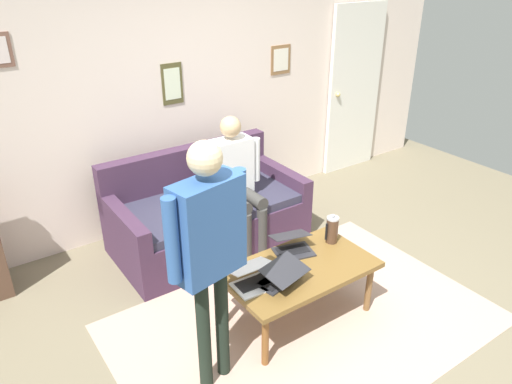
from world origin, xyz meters
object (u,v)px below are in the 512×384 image
at_px(interior_door, 354,90).
at_px(coffee_table, 299,272).
at_px(person_seated, 236,177).
at_px(couch, 206,215).
at_px(laptop_left, 292,246).
at_px(laptop_center, 278,276).
at_px(person_standing, 209,240).
at_px(french_press, 332,229).
at_px(laptop_right, 254,278).

xyz_separation_m(interior_door, coffee_table, (2.45, 1.94, -0.61)).
bearing_deg(interior_door, person_seated, 19.77).
height_order(couch, coffee_table, couch).
height_order(laptop_left, laptop_center, laptop_center).
relative_size(coffee_table, person_standing, 0.67).
height_order(interior_door, laptop_center, interior_door).
relative_size(couch, person_standing, 1.05).
relative_size(couch, laptop_left, 4.95).
xyz_separation_m(french_press, person_seated, (0.26, -1.00, 0.15)).
bearing_deg(laptop_right, french_press, -173.40).
height_order(laptop_left, person_seated, person_seated).
height_order(person_standing, person_seated, person_standing).
xyz_separation_m(couch, laptop_left, (-0.12, 1.15, 0.20)).
relative_size(interior_door, laptop_left, 5.75).
bearing_deg(french_press, laptop_center, 14.65).
height_order(coffee_table, french_press, french_press).
xyz_separation_m(coffee_table, french_press, (-0.43, -0.12, 0.16)).
distance_m(couch, french_press, 1.34).
distance_m(laptop_right, person_standing, 0.75).
xyz_separation_m(couch, laptop_right, (0.36, 1.32, 0.20)).
bearing_deg(coffee_table, interior_door, -141.64).
distance_m(laptop_center, person_seated, 1.26).
bearing_deg(laptop_center, french_press, -165.35).
height_order(laptop_right, person_standing, person_standing).
height_order(french_press, person_seated, person_seated).
bearing_deg(person_standing, laptop_left, -158.45).
bearing_deg(french_press, laptop_right, 6.60).
distance_m(interior_door, laptop_center, 3.38).
bearing_deg(laptop_left, couch, -83.90).
height_order(laptop_left, french_press, french_press).
bearing_deg(couch, french_press, 110.78).
distance_m(laptop_left, laptop_center, 0.41).
bearing_deg(laptop_center, person_seated, -109.25).
distance_m(coffee_table, laptop_right, 0.40).
xyz_separation_m(laptop_right, person_seated, (-0.57, -1.09, 0.22)).
bearing_deg(interior_door, french_press, 42.00).
distance_m(couch, laptop_right, 1.38).
relative_size(laptop_left, person_standing, 0.21).
distance_m(interior_door, laptop_right, 3.46).
relative_size(french_press, person_seated, 0.20).
xyz_separation_m(interior_door, person_seated, (2.27, 0.82, -0.30)).
bearing_deg(interior_door, couch, 13.39).
bearing_deg(couch, person_seated, 132.10).
bearing_deg(couch, laptop_center, 81.71).
xyz_separation_m(couch, laptop_center, (0.20, 1.40, 0.21)).
bearing_deg(person_seated, coffee_table, 81.13).
bearing_deg(person_seated, couch, -47.90).
height_order(couch, laptop_right, couch).
height_order(interior_door, person_standing, interior_door).
relative_size(coffee_table, laptop_right, 3.47).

